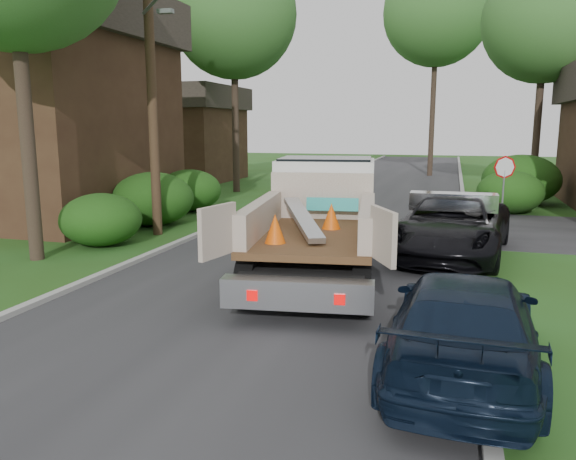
{
  "coord_description": "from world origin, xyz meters",
  "views": [
    {
      "loc": [
        3.54,
        -10.9,
        3.43
      ],
      "look_at": [
        0.16,
        0.67,
        1.2
      ],
      "focal_mm": 35.0,
      "sensor_mm": 36.0,
      "label": 1
    }
  ],
  "objects_px": {
    "house_left_near": "(25,103)",
    "flatbed_truck": "(321,210)",
    "navy_suv": "(463,323)",
    "tree_right_far": "(546,21)",
    "tree_left_back": "(73,7)",
    "stop_sign": "(504,177)",
    "tree_center_far": "(437,12)",
    "black_pickup": "(452,226)",
    "utility_pole": "(151,69)",
    "house_left_far": "(177,133)",
    "tree_left_far": "(234,15)"
  },
  "relations": [
    {
      "from": "tree_right_far",
      "to": "flatbed_truck",
      "type": "distance_m",
      "value": 20.34
    },
    {
      "from": "house_left_near",
      "to": "flatbed_truck",
      "type": "xyz_separation_m",
      "value": [
        12.53,
        -4.76,
        -2.85
      ]
    },
    {
      "from": "tree_left_back",
      "to": "flatbed_truck",
      "type": "relative_size",
      "value": 1.65
    },
    {
      "from": "tree_right_far",
      "to": "tree_center_far",
      "type": "xyz_separation_m",
      "value": [
        -5.5,
        10.0,
        2.5
      ]
    },
    {
      "from": "tree_center_far",
      "to": "stop_sign",
      "type": "bearing_deg",
      "value": -81.34
    },
    {
      "from": "house_left_far",
      "to": "navy_suv",
      "type": "bearing_deg",
      "value": -55.33
    },
    {
      "from": "utility_pole",
      "to": "tree_right_far",
      "type": "xyz_separation_m",
      "value": [
        12.98,
        15.02,
        3.31
      ]
    },
    {
      "from": "house_left_near",
      "to": "tree_center_far",
      "type": "xyz_separation_m",
      "value": [
        14.0,
        23.0,
        6.7
      ]
    },
    {
      "from": "flatbed_truck",
      "to": "black_pickup",
      "type": "relative_size",
      "value": 1.25
    },
    {
      "from": "house_left_near",
      "to": "flatbed_truck",
      "type": "bearing_deg",
      "value": -20.82
    },
    {
      "from": "house_left_near",
      "to": "tree_left_back",
      "type": "xyz_separation_m",
      "value": [
        -2.0,
        6.0,
        4.7
      ]
    },
    {
      "from": "stop_sign",
      "to": "tree_center_far",
      "type": "xyz_separation_m",
      "value": [
        -3.2,
        21.0,
        9.2
      ]
    },
    {
      "from": "black_pickup",
      "to": "stop_sign",
      "type": "bearing_deg",
      "value": 78.03
    },
    {
      "from": "flatbed_truck",
      "to": "stop_sign",
      "type": "bearing_deg",
      "value": 47.63
    },
    {
      "from": "tree_right_far",
      "to": "house_left_near",
      "type": "bearing_deg",
      "value": -146.31
    },
    {
      "from": "stop_sign",
      "to": "utility_pole",
      "type": "height_order",
      "value": "utility_pole"
    },
    {
      "from": "utility_pole",
      "to": "black_pickup",
      "type": "relative_size",
      "value": 1.72
    },
    {
      "from": "utility_pole",
      "to": "house_left_near",
      "type": "xyz_separation_m",
      "value": [
        -6.52,
        2.02,
        -0.89
      ]
    },
    {
      "from": "utility_pole",
      "to": "navy_suv",
      "type": "height_order",
      "value": "utility_pole"
    },
    {
      "from": "flatbed_truck",
      "to": "black_pickup",
      "type": "xyz_separation_m",
      "value": [
        3.07,
        2.26,
        -0.62
      ]
    },
    {
      "from": "tree_left_back",
      "to": "house_left_near",
      "type": "bearing_deg",
      "value": -71.57
    },
    {
      "from": "black_pickup",
      "to": "tree_left_far",
      "type": "bearing_deg",
      "value": 139.21
    },
    {
      "from": "utility_pole",
      "to": "navy_suv",
      "type": "bearing_deg",
      "value": -40.73
    },
    {
      "from": "tree_right_far",
      "to": "flatbed_truck",
      "type": "bearing_deg",
      "value": -111.43
    },
    {
      "from": "navy_suv",
      "to": "tree_center_far",
      "type": "bearing_deg",
      "value": -84.52
    },
    {
      "from": "utility_pole",
      "to": "house_left_near",
      "type": "height_order",
      "value": "utility_pole"
    },
    {
      "from": "stop_sign",
      "to": "house_left_far",
      "type": "xyz_separation_m",
      "value": [
        -18.7,
        13.0,
        1.27
      ]
    },
    {
      "from": "black_pickup",
      "to": "tree_center_far",
      "type": "bearing_deg",
      "value": 101.19
    },
    {
      "from": "tree_right_far",
      "to": "navy_suv",
      "type": "relative_size",
      "value": 2.36
    },
    {
      "from": "tree_left_back",
      "to": "tree_left_far",
      "type": "bearing_deg",
      "value": 31.61
    },
    {
      "from": "black_pickup",
      "to": "navy_suv",
      "type": "relative_size",
      "value": 1.2
    },
    {
      "from": "stop_sign",
      "to": "tree_right_far",
      "type": "bearing_deg",
      "value": 78.19
    },
    {
      "from": "tree_left_far",
      "to": "flatbed_truck",
      "type": "xyz_separation_m",
      "value": [
        8.03,
        -14.76,
        -7.55
      ]
    },
    {
      "from": "tree_left_far",
      "to": "flatbed_truck",
      "type": "bearing_deg",
      "value": -61.47
    },
    {
      "from": "tree_right_far",
      "to": "tree_left_back",
      "type": "bearing_deg",
      "value": -161.97
    },
    {
      "from": "tree_left_far",
      "to": "tree_left_back",
      "type": "bearing_deg",
      "value": -148.39
    },
    {
      "from": "stop_sign",
      "to": "navy_suv",
      "type": "xyz_separation_m",
      "value": [
        -1.4,
        -12.01,
        -1.07
      ]
    },
    {
      "from": "house_left_far",
      "to": "tree_left_back",
      "type": "relative_size",
      "value": 0.63
    },
    {
      "from": "house_left_far",
      "to": "black_pickup",
      "type": "distance_m",
      "value": 24.57
    },
    {
      "from": "house_left_far",
      "to": "black_pickup",
      "type": "xyz_separation_m",
      "value": [
        17.1,
        -17.5,
        -2.24
      ]
    },
    {
      "from": "house_left_near",
      "to": "tree_center_far",
      "type": "bearing_deg",
      "value": 58.67
    },
    {
      "from": "tree_left_back",
      "to": "black_pickup",
      "type": "xyz_separation_m",
      "value": [
        17.6,
        -8.5,
        -8.17
      ]
    },
    {
      "from": "stop_sign",
      "to": "house_left_far",
      "type": "bearing_deg",
      "value": 145.19
    },
    {
      "from": "house_left_far",
      "to": "black_pickup",
      "type": "height_order",
      "value": "house_left_far"
    },
    {
      "from": "house_left_far",
      "to": "navy_suv",
      "type": "distance_m",
      "value": 30.5
    },
    {
      "from": "flatbed_truck",
      "to": "navy_suv",
      "type": "height_order",
      "value": "flatbed_truck"
    },
    {
      "from": "tree_left_far",
      "to": "tree_right_far",
      "type": "xyz_separation_m",
      "value": [
        15.0,
        3.0,
        -0.5
      ]
    },
    {
      "from": "tree_left_far",
      "to": "flatbed_truck",
      "type": "relative_size",
      "value": 1.68
    },
    {
      "from": "utility_pole",
      "to": "tree_left_far",
      "type": "relative_size",
      "value": 0.82
    },
    {
      "from": "black_pickup",
      "to": "navy_suv",
      "type": "distance_m",
      "value": 7.51
    }
  ]
}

